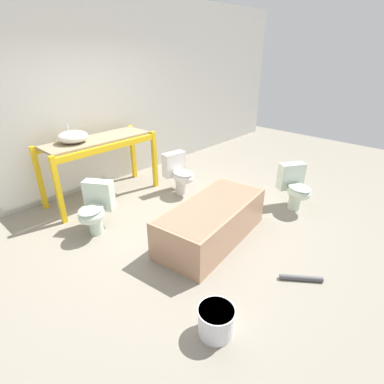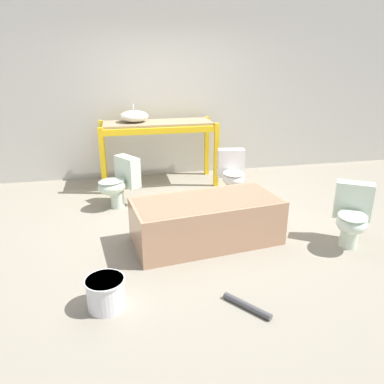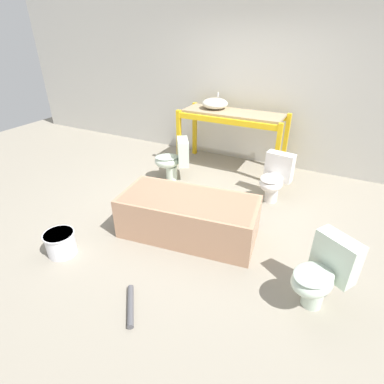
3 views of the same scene
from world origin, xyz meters
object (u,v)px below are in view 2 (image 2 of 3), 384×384
sink_basin (134,116)px  toilet_far (119,181)px  toilet_extra (352,215)px  bathtub_main (207,218)px  toilet_near (232,173)px  bucket_white (106,292)px

sink_basin → toilet_far: 1.24m
sink_basin → toilet_extra: size_ratio=0.65×
bathtub_main → toilet_far: (-0.94, 1.27, 0.07)m
bathtub_main → toilet_near: size_ratio=2.48×
sink_basin → bucket_white: sink_basin is taller
bathtub_main → toilet_far: toilet_far is taller
toilet_far → bucket_white: size_ratio=2.04×
sink_basin → bucket_white: (-0.48, -3.19, -0.96)m
bucket_white → toilet_extra: bearing=12.2°
sink_basin → toilet_near: 1.78m
bathtub_main → toilet_extra: (1.55, -0.40, 0.07)m
sink_basin → toilet_near: (1.35, -0.89, -0.74)m
toilet_near → sink_basin: bearing=154.5°
toilet_far → toilet_extra: bearing=23.5°
toilet_extra → bucket_white: toilet_extra is taller
bathtub_main → bucket_white: (-1.12, -0.98, -0.15)m
toilet_near → toilet_far: (-1.65, -0.05, 0.00)m
toilet_near → toilet_extra: (0.83, -1.72, 0.00)m
sink_basin → toilet_far: sink_basin is taller
sink_basin → bathtub_main: 2.44m
toilet_far → bucket_white: toilet_far is taller
bathtub_main → toilet_extra: size_ratio=2.48×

